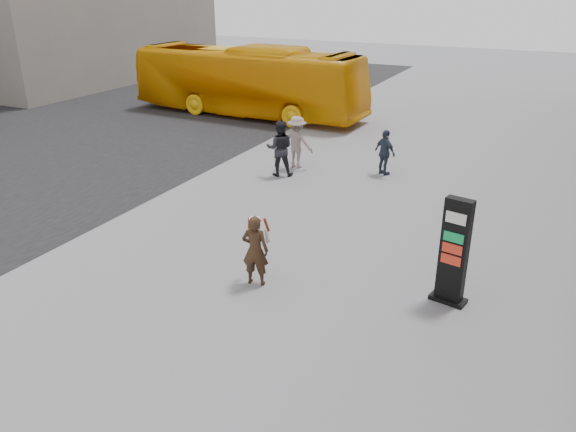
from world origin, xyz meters
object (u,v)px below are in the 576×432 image
at_px(info_pylon, 454,252).
at_px(woman, 255,249).
at_px(pedestrian_c, 385,153).
at_px(pedestrian_a, 280,148).
at_px(bus, 248,81).
at_px(pedestrian_b, 297,142).

xyz_separation_m(info_pylon, woman, (-3.98, -1.11, -0.32)).
height_order(info_pylon, pedestrian_c, info_pylon).
distance_m(woman, pedestrian_c, 8.50).
bearing_deg(info_pylon, pedestrian_c, 127.83).
bearing_deg(info_pylon, pedestrian_a, 151.36).
bearing_deg(bus, info_pylon, -134.79).
distance_m(woman, bus, 16.81).
bearing_deg(pedestrian_b, pedestrian_c, -167.83).
height_order(info_pylon, pedestrian_b, info_pylon).
xyz_separation_m(info_pylon, pedestrian_b, (-6.71, 6.81, -0.23)).
xyz_separation_m(woman, bus, (-8.49, 14.49, 0.82)).
bearing_deg(pedestrian_a, info_pylon, 116.37).
xyz_separation_m(info_pylon, pedestrian_a, (-6.87, 5.77, -0.20)).
bearing_deg(pedestrian_b, bus, -47.54).
height_order(info_pylon, pedestrian_a, info_pylon).
relative_size(bus, pedestrian_a, 6.25).
relative_size(woman, pedestrian_b, 0.88).
xyz_separation_m(pedestrian_b, pedestrian_c, (3.04, 0.59, -0.14)).
relative_size(pedestrian_a, pedestrian_c, 1.21).
bearing_deg(pedestrian_c, bus, -4.08).
bearing_deg(pedestrian_c, woman, 118.11).
relative_size(info_pylon, pedestrian_b, 1.25).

